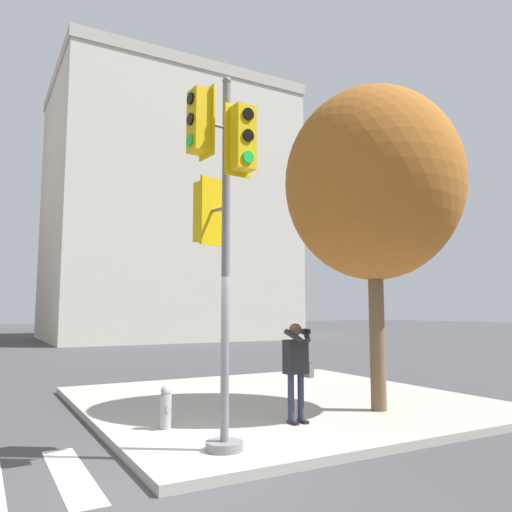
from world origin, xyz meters
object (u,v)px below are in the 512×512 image
object	(u,v)px
fire_hydrant	(166,408)
traffic_signal_pole	(219,204)
street_tree	(373,184)
person_photographer	(297,363)

from	to	relation	value
fire_hydrant	traffic_signal_pole	bearing A→B (deg)	-83.65
traffic_signal_pole	street_tree	bearing A→B (deg)	15.24
traffic_signal_pole	street_tree	world-z (taller)	street_tree
traffic_signal_pole	person_photographer	world-z (taller)	traffic_signal_pole
street_tree	traffic_signal_pole	bearing A→B (deg)	-164.76
traffic_signal_pole	street_tree	xyz separation A→B (m)	(3.88, 1.06, 1.01)
street_tree	fire_hydrant	bearing A→B (deg)	172.57
person_photographer	fire_hydrant	world-z (taller)	person_photographer
traffic_signal_pole	street_tree	size ratio (longest dim) A/B	0.84
street_tree	fire_hydrant	world-z (taller)	street_tree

